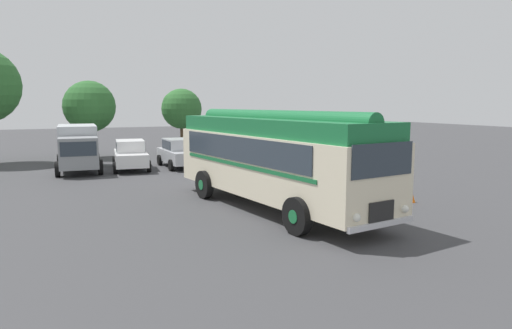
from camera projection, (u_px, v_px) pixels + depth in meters
The scene contains 8 objects.
ground_plane at pixel (273, 207), 16.55m from camera, with size 120.00×120.00×0.00m, color #3D3D3F.
vintage_bus at pixel (273, 156), 16.00m from camera, with size 3.93×10.35×3.49m.
car_near_left at pixel (131, 155), 25.80m from camera, with size 2.27×4.35×1.66m.
car_mid_left at pixel (179, 153), 26.81m from camera, with size 2.06×4.25×1.66m.
box_van at pixel (78, 146), 25.40m from camera, with size 2.48×5.83×2.50m.
tree_left_of_centre at pixel (90, 107), 30.99m from camera, with size 3.48×3.48×5.27m.
tree_centre at pixel (180, 108), 33.58m from camera, with size 2.95×2.95×4.82m.
traffic_cone at pixel (411, 195), 17.26m from camera, with size 0.36×0.36×0.55m, color orange.
Camera 1 is at (-7.13, -14.57, 3.71)m, focal length 32.00 mm.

